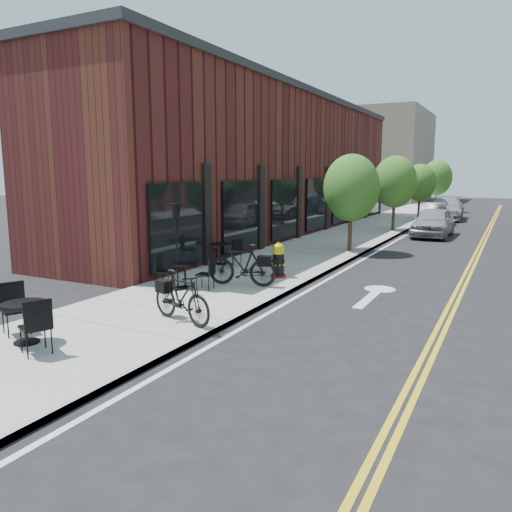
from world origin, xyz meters
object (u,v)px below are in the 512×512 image
Objects in this scene: bistro_set_c at (221,250)px; patio_umbrella at (176,228)px; bicycle_left at (242,265)px; parked_car_a at (433,222)px; bistro_set_a at (25,317)px; parked_car_c at (446,208)px; parked_car_b at (433,214)px; bistro_set_b at (185,272)px; bicycle_right at (181,297)px; fire_hydrant at (278,261)px.

patio_umbrella is at bearing -57.05° from bistro_set_c.
bicycle_left is 14.87m from parked_car_a.
bistro_set_a is 0.43× the size of parked_car_a.
parked_car_c is at bearing 81.95° from patio_umbrella.
bicycle_left reaches higher than bistro_set_c.
parked_car_c reaches higher than bistro_set_a.
parked_car_a reaches higher than parked_car_b.
patio_umbrella is at bearing -115.40° from bistro_set_b.
bistro_set_c is at bearing -104.23° from parked_car_c.
bistro_set_c is (-2.77, 6.13, -0.08)m from bicycle_right.
bicycle_left is 1.56m from bistro_set_b.
bistro_set_b is 0.93× the size of bistro_set_c.
parked_car_c reaches higher than bistro_set_c.
bicycle_left is (-0.41, -1.51, 0.09)m from fire_hydrant.
parked_car_a is (4.20, 15.53, 0.18)m from bistro_set_b.
bistro_set_a is 0.44× the size of parked_car_b.
bistro_set_a is 1.13× the size of bistro_set_b.
parked_car_c is at bearing 162.95° from bicycle_left.
fire_hydrant is 19.00m from parked_car_b.
fire_hydrant is at bearing -101.00° from parked_car_b.
fire_hydrant is 0.24× the size of parked_car_a.
bistro_set_c is 0.41× the size of parked_car_a.
bicycle_right is at bearing -82.78° from fire_hydrant.
fire_hydrant is 5.10m from bicycle_right.
patio_umbrella is (-1.84, 2.39, 1.10)m from bicycle_right.
patio_umbrella is at bearing -116.53° from fire_hydrant.
fire_hydrant is 2.83m from bistro_set_c.
patio_umbrella is at bearing -100.59° from parked_car_c.
parked_car_a is at bearing 9.01° from bicycle_right.
bistro_set_b is (-1.22, -0.95, -0.15)m from bicycle_left.
parked_car_c is (1.97, 23.24, 0.17)m from fire_hydrant.
parked_car_b is 4.33m from parked_car_c.
bicycle_left is at bearing -100.71° from parked_car_a.
bistro_set_a reaches higher than bistro_set_b.
fire_hydrant is 0.19× the size of parked_car_c.
parked_car_b is at bearing 12.75° from bicycle_right.
bistro_set_a is 4.88m from patio_umbrella.
bicycle_right is 1.11× the size of bistro_set_b.
parked_car_b is at bearing 71.84° from bistro_set_b.
bistro_set_a is (-1.63, -7.45, 0.00)m from fire_hydrant.
parked_car_c is at bearing 97.26° from bistro_set_c.
bicycle_left reaches higher than bistro_set_a.
bistro_set_c is at bearing 164.32° from fire_hydrant.
fire_hydrant is 0.25× the size of parked_car_b.
bicycle_left is 6.06m from bistro_set_a.
bistro_set_a is at bearing -96.71° from fire_hydrant.
bicycle_right is 0.98× the size of bistro_set_a.
parked_car_a reaches higher than bicycle_left.
patio_umbrella is (-1.70, -2.71, 1.15)m from fire_hydrant.
fire_hydrant is at bearing 101.90° from bistro_set_a.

